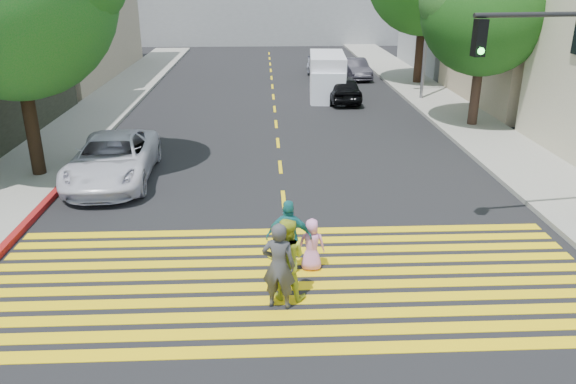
{
  "coord_description": "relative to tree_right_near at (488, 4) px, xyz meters",
  "views": [
    {
      "loc": [
        -0.56,
        -9.48,
        6.26
      ],
      "look_at": [
        0.0,
        3.0,
        1.4
      ],
      "focal_mm": 35.0,
      "sensor_mm": 36.0,
      "label": 1
    }
  ],
  "objects": [
    {
      "name": "sidewalk_left",
      "position": [
        -17.13,
        7.88,
        -5.04
      ],
      "size": [
        3.0,
        40.0,
        0.15
      ],
      "primitive_type": "cube",
      "color": "gray",
      "rests_on": "ground"
    },
    {
      "name": "white_sedan",
      "position": [
        -14.04,
        -6.25,
        -4.38
      ],
      "size": [
        2.65,
        5.4,
        1.47
      ],
      "primitive_type": "imported",
      "rotation": [
        0.0,
        0.0,
        0.04
      ],
      "color": "silver",
      "rests_on": "ground"
    },
    {
      "name": "sidewalk_right",
      "position": [
        -0.13,
        0.88,
        -5.04
      ],
      "size": [
        3.0,
        60.0,
        0.15
      ],
      "primitive_type": "cube",
      "color": "gray",
      "rests_on": "ground"
    },
    {
      "name": "crosswalk",
      "position": [
        -8.63,
        -12.84,
        -5.11
      ],
      "size": [
        13.4,
        5.3,
        0.01
      ],
      "color": "yellow",
      "rests_on": "ground"
    },
    {
      "name": "curb_red",
      "position": [
        -15.53,
        -8.12,
        -5.04
      ],
      "size": [
        0.2,
        8.0,
        0.16
      ],
      "primitive_type": "cube",
      "color": "maroon",
      "rests_on": "ground"
    },
    {
      "name": "dark_car_parked",
      "position": [
        -3.26,
        12.4,
        -4.49
      ],
      "size": [
        1.68,
        3.93,
        1.26
      ],
      "primitive_type": "imported",
      "rotation": [
        0.0,
        0.0,
        0.09
      ],
      "color": "#26252E",
      "rests_on": "ground"
    },
    {
      "name": "silver_car",
      "position": [
        -5.15,
        15.22,
        -4.42
      ],
      "size": [
        2.44,
        4.97,
        1.39
      ],
      "primitive_type": "imported",
      "rotation": [
        0.0,
        0.0,
        3.04
      ],
      "color": "#A2A6B8",
      "rests_on": "ground"
    },
    {
      "name": "pedestrian_man",
      "position": [
        -8.94,
        -13.87,
        -4.2
      ],
      "size": [
        0.75,
        0.58,
        1.84
      ],
      "primitive_type": "imported",
      "rotation": [
        0.0,
        0.0,
        2.91
      ],
      "color": "#3B3C3F",
      "rests_on": "ground"
    },
    {
      "name": "white_van",
      "position": [
        -5.73,
        6.67,
        -4.04
      ],
      "size": [
        2.15,
        4.94,
        2.27
      ],
      "rotation": [
        0.0,
        0.0,
        -0.07
      ],
      "color": "silver",
      "rests_on": "ground"
    },
    {
      "name": "ground",
      "position": [
        -8.63,
        -14.12,
        -5.12
      ],
      "size": [
        120.0,
        120.0,
        0.0
      ],
      "primitive_type": "plane",
      "color": "black"
    },
    {
      "name": "pedestrian_child",
      "position": [
        -8.16,
        -12.36,
        -4.51
      ],
      "size": [
        0.63,
        0.44,
        1.22
      ],
      "primitive_type": "imported",
      "rotation": [
        0.0,
        0.0,
        3.06
      ],
      "color": "#EB8ECF",
      "rests_on": "ground"
    },
    {
      "name": "dark_car_near",
      "position": [
        -5.05,
        5.53,
        -4.42
      ],
      "size": [
        1.73,
        4.12,
        1.39
      ],
      "primitive_type": "imported",
      "rotation": [
        0.0,
        0.0,
        3.16
      ],
      "color": "black",
      "rests_on": "ground"
    },
    {
      "name": "traffic_signal",
      "position": [
        -1.75,
        -10.51,
        -1.36
      ],
      "size": [
        3.94,
        0.83,
        5.8
      ],
      "rotation": [
        0.0,
        0.0,
        0.14
      ],
      "color": "black",
      "rests_on": "ground"
    },
    {
      "name": "tree_right_near",
      "position": [
        0.0,
        0.0,
        0.0
      ],
      "size": [
        6.33,
        5.98,
        7.56
      ],
      "rotation": [
        0.0,
        0.0,
        -0.17
      ],
      "color": "#35261B",
      "rests_on": "ground"
    },
    {
      "name": "lane_line",
      "position": [
        -8.63,
        8.38,
        -5.11
      ],
      "size": [
        0.12,
        34.4,
        0.01
      ],
      "color": "yellow",
      "rests_on": "ground"
    },
    {
      "name": "pedestrian_woman",
      "position": [
        -8.79,
        -13.52,
        -4.24
      ],
      "size": [
        0.99,
        0.85,
        1.76
      ],
      "primitive_type": "imported",
      "rotation": [
        0.0,
        0.0,
        2.9
      ],
      "color": "gold",
      "rests_on": "ground"
    },
    {
      "name": "pedestrian_extra",
      "position": [
        -8.67,
        -12.48,
        -4.25
      ],
      "size": [
        1.04,
        0.49,
        1.73
      ],
      "primitive_type": "imported",
      "rotation": [
        0.0,
        0.0,
        3.07
      ],
      "color": "#1E777E",
      "rests_on": "ground"
    }
  ]
}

